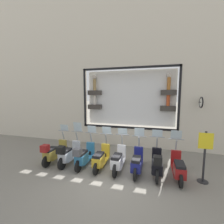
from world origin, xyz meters
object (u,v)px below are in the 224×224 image
scooter_teal_5 (84,156)px  scooter_olive_7 (54,152)px  scooter_silver_6 (68,153)px  scooter_yellow_4 (101,158)px  shop_sign_post (205,155)px  scooter_white_3 (118,160)px  scooter_black_1 (157,164)px  scooter_red_0 (178,167)px  scooter_navy_2 (137,162)px

scooter_teal_5 → scooter_olive_7: bearing=90.0°
scooter_teal_5 → scooter_silver_6: size_ratio=1.00×
scooter_yellow_4 → shop_sign_post: 3.81m
shop_sign_post → scooter_white_3: bearing=89.5°
scooter_black_1 → scooter_silver_6: 3.71m
scooter_white_3 → scooter_teal_5: size_ratio=1.00×
scooter_red_0 → scooter_black_1: 0.75m
scooter_black_1 → scooter_olive_7: size_ratio=1.01×
scooter_red_0 → scooter_teal_5: size_ratio=1.00×
scooter_black_1 → shop_sign_post: (0.03, -1.55, 0.50)m
scooter_navy_2 → scooter_white_3: bearing=89.9°
scooter_olive_7 → scooter_teal_5: bearing=-90.0°
scooter_white_3 → scooter_olive_7: (-0.06, 2.96, 0.03)m
scooter_white_3 → scooter_silver_6: size_ratio=1.00×
scooter_yellow_4 → scooter_silver_6: 1.48m
scooter_navy_2 → scooter_teal_5: scooter_navy_2 is taller
scooter_yellow_4 → scooter_olive_7: size_ratio=1.00×
scooter_black_1 → shop_sign_post: size_ratio=1.00×
scooter_red_0 → scooter_navy_2: size_ratio=1.00×
scooter_black_1 → shop_sign_post: bearing=-88.8°
scooter_silver_6 → shop_sign_post: size_ratio=1.00×
scooter_silver_6 → scooter_yellow_4: bearing=-87.9°
scooter_red_0 → scooter_yellow_4: bearing=90.0°
scooter_yellow_4 → shop_sign_post: shop_sign_post is taller
scooter_red_0 → shop_sign_post: bearing=-91.5°
scooter_teal_5 → shop_sign_post: (0.04, -4.51, 0.51)m
scooter_white_3 → shop_sign_post: (-0.02, -3.03, 0.55)m
scooter_white_3 → scooter_silver_6: 2.22m
scooter_navy_2 → shop_sign_post: (-0.02, -2.29, 0.56)m
scooter_teal_5 → shop_sign_post: bearing=-89.5°
scooter_white_3 → scooter_teal_5: bearing=92.5°
scooter_navy_2 → scooter_teal_5: bearing=91.6°
scooter_red_0 → scooter_silver_6: size_ratio=0.99×
scooter_red_0 → scooter_silver_6: 4.45m
scooter_red_0 → scooter_white_3: size_ratio=0.99×
scooter_white_3 → scooter_olive_7: 2.97m
scooter_olive_7 → scooter_red_0: bearing=-89.3°
scooter_silver_6 → scooter_olive_7: (-0.01, 0.74, -0.01)m
scooter_navy_2 → scooter_silver_6: scooter_silver_6 is taller
shop_sign_post → scooter_navy_2: bearing=89.4°
scooter_navy_2 → shop_sign_post: bearing=-90.6°
scooter_yellow_4 → scooter_teal_5: bearing=94.8°
scooter_white_3 → shop_sign_post: shop_sign_post is taller
scooter_black_1 → scooter_white_3: bearing=87.8°
scooter_white_3 → scooter_olive_7: scooter_olive_7 is taller
scooter_yellow_4 → shop_sign_post: bearing=-90.3°
scooter_red_0 → scooter_black_1: (-0.05, 0.74, 0.06)m
scooter_red_0 → scooter_olive_7: bearing=90.7°
scooter_black_1 → scooter_yellow_4: size_ratio=1.01×
scooter_black_1 → scooter_olive_7: (-0.01, 4.45, -0.01)m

